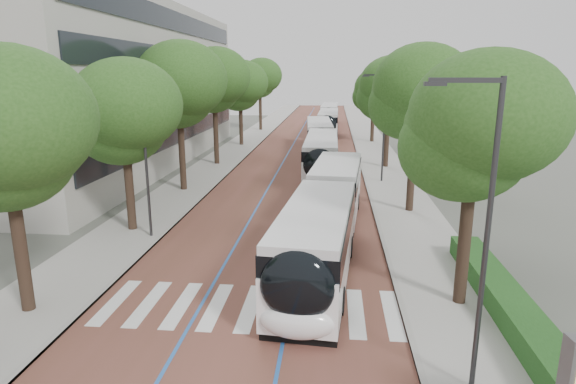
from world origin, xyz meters
name	(u,v)px	position (x,y,z in m)	size (l,w,h in m)	color
ground	(239,322)	(0.00, 0.00, 0.00)	(160.00, 160.00, 0.00)	#51544C
road	(306,146)	(0.00, 40.00, 0.01)	(11.00, 140.00, 0.02)	brown
sidewalk_left	(241,145)	(-7.50, 40.00, 0.06)	(4.00, 140.00, 0.12)	#9C9993
sidewalk_right	(373,147)	(7.50, 40.00, 0.06)	(4.00, 140.00, 0.12)	#9C9993
kerb_left	(258,145)	(-5.60, 40.00, 0.06)	(0.20, 140.00, 0.14)	gray
kerb_right	(356,146)	(5.60, 40.00, 0.06)	(0.20, 140.00, 0.14)	gray
zebra_crossing	(250,307)	(0.20, 1.00, 0.03)	(10.55, 3.60, 0.01)	silver
lane_line_left	(292,146)	(-1.60, 40.00, 0.02)	(0.12, 126.00, 0.01)	#235BAF
lane_line_right	(320,146)	(1.60, 40.00, 0.02)	(0.12, 126.00, 0.01)	#235BAF
office_building	(84,86)	(-19.47, 28.00, 7.00)	(18.11, 40.00, 14.00)	#98968D
hedge	(521,320)	(9.10, 0.00, 0.52)	(1.20, 14.00, 0.80)	#1D4618
streetlight_near	(481,216)	(6.62, -3.00, 4.82)	(1.82, 0.20, 8.00)	#2D2E30
streetlight_far	(382,119)	(6.62, 22.00, 4.82)	(1.82, 0.20, 8.00)	#2D2E30
lamp_post_left	(146,158)	(-6.10, 8.00, 4.12)	(0.14, 0.14, 8.00)	#2D2E30
trees_left	(208,90)	(-7.50, 25.77, 6.74)	(6.17, 60.64, 9.80)	black
trees_right	(397,97)	(7.70, 22.25, 6.41)	(5.79, 47.17, 9.26)	black
lead_bus	(326,217)	(2.78, 7.06, 1.63)	(4.09, 18.54, 3.20)	black
bus_queued_0	(321,157)	(2.13, 23.57, 1.62)	(2.57, 12.40, 3.20)	white
bus_queued_1	(319,136)	(1.57, 36.25, 1.62)	(3.22, 12.52, 3.20)	white
bus_queued_2	(328,123)	(2.35, 49.99, 1.62)	(2.68, 12.43, 3.20)	white
bus_queued_3	(329,115)	(2.37, 63.36, 1.62)	(2.77, 12.45, 3.20)	white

